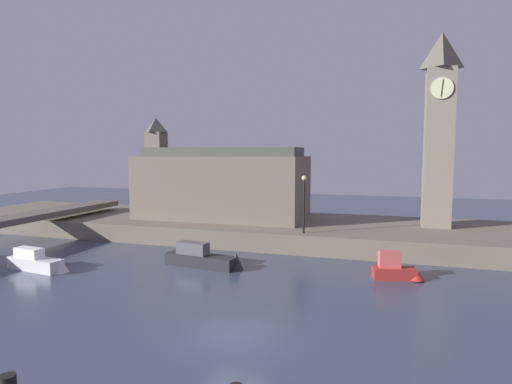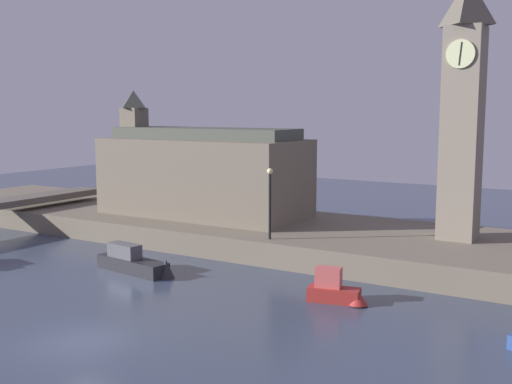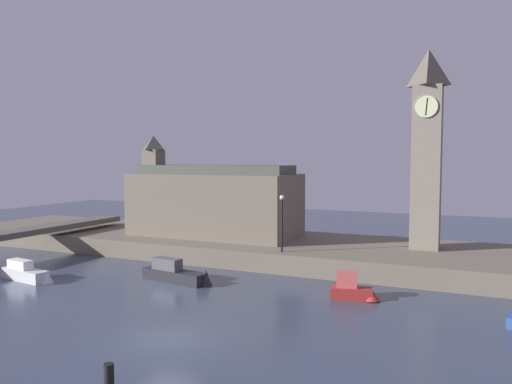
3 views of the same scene
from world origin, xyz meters
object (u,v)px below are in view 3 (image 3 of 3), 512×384
object	(u,v)px
streetlamp	(282,217)
boat_barge_dark	(179,274)
boat_dinghy_red	(354,290)
clock_tower	(427,147)
parliament_hall	(212,201)
boat_ferry_white	(28,273)

from	to	relation	value
streetlamp	boat_barge_dark	world-z (taller)	streetlamp
boat_barge_dark	boat_dinghy_red	bearing A→B (deg)	4.35
clock_tower	boat_dinghy_red	xyz separation A→B (m)	(-3.08, -10.93, -8.86)
clock_tower	parliament_hall	size ratio (longest dim) A/B	1.01
clock_tower	boat_dinghy_red	size ratio (longest dim) A/B	4.89
boat_ferry_white	boat_dinghy_red	xyz separation A→B (m)	(21.80, 4.87, 0.05)
streetlamp	parliament_hall	bearing A→B (deg)	149.70
clock_tower	streetlamp	bearing A→B (deg)	-148.35
boat_dinghy_red	streetlamp	bearing A→B (deg)	143.06
clock_tower	boat_barge_dark	distance (m)	21.08
parliament_hall	streetlamp	xyz separation A→B (m)	(8.86, -5.18, -0.47)
streetlamp	boat_ferry_white	bearing A→B (deg)	-147.09
parliament_hall	streetlamp	size ratio (longest dim) A/B	3.53
parliament_hall	boat_dinghy_red	bearing A→B (deg)	-33.26
streetlamp	boat_ferry_white	xyz separation A→B (m)	(-15.20, -9.83, -3.62)
clock_tower	streetlamp	distance (m)	12.54
streetlamp	boat_dinghy_red	distance (m)	9.00
streetlamp	boat_barge_dark	size ratio (longest dim) A/B	0.76
boat_barge_dark	clock_tower	bearing A→B (deg)	38.26
boat_ferry_white	boat_barge_dark	bearing A→B (deg)	21.89
parliament_hall	boat_dinghy_red	size ratio (longest dim) A/B	4.82
clock_tower	streetlamp	size ratio (longest dim) A/B	3.57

